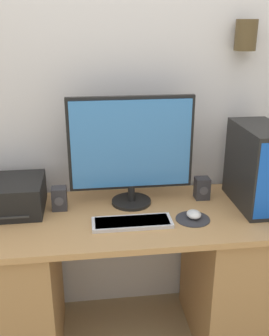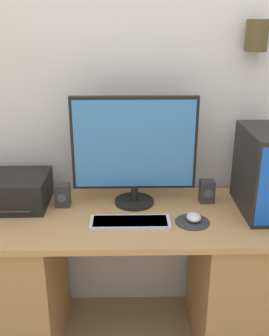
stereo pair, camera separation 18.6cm
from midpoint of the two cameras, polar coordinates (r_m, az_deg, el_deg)
The scene contains 10 objects.
wall_back at distance 2.13m, azimuth 0.78°, elevation 11.76°, with size 6.40×0.16×2.70m.
desk at distance 2.16m, azimuth 1.58°, elevation -15.76°, with size 1.70×0.64×0.79m.
monitor at distance 1.97m, azimuth 2.63°, elevation 2.96°, with size 0.63×0.21×0.56m.
keyboard at distance 1.87m, azimuth 2.20°, elevation -7.93°, with size 0.38×0.13×0.02m.
mousepad at distance 1.92m, azimuth 11.15°, elevation -7.77°, with size 0.17×0.17×0.00m.
mouse at distance 1.92m, azimuth 11.33°, elevation -7.09°, with size 0.07×0.08×0.04m.
computer_tower at distance 2.05m, azimuth 20.79°, elevation -0.54°, with size 0.21×0.40×0.42m.
printer at distance 2.10m, azimuth -15.23°, elevation -3.24°, with size 0.39×0.31×0.16m.
speaker_left at distance 2.04m, azimuth -7.87°, elevation -3.98°, with size 0.08×0.07×0.12m.
speaker_right at distance 2.12m, azimuth 12.92°, elevation -3.36°, with size 0.08×0.07×0.12m.
Camera 2 is at (0.00, -1.42, 1.69)m, focal length 42.00 mm.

